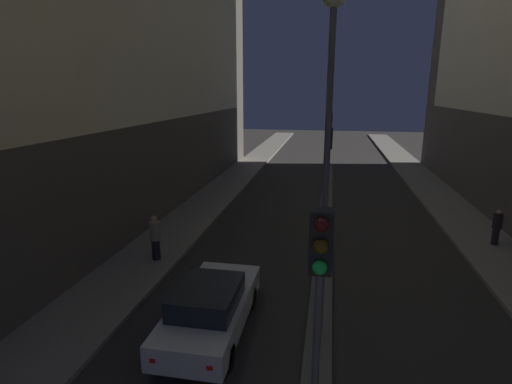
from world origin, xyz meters
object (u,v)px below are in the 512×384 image
Objects in this scene: car_left_lane at (210,307)px; pedestrian_on_right_sidewalk at (497,226)px; pedestrian_on_left_sidewalk at (155,237)px; traffic_light_near at (318,300)px; traffic_light_mid at (328,159)px; street_lamp at (330,97)px; traffic_light_far at (330,131)px.

pedestrian_on_right_sidewalk is at bearing 38.92° from car_left_lane.
pedestrian_on_right_sidewalk is (13.53, 4.08, -0.11)m from pedestrian_on_left_sidewalk.
traffic_light_near is 12.04m from traffic_light_mid.
street_lamp reaches higher than traffic_light_mid.
traffic_light_near reaches higher than car_left_lane.
traffic_light_near and traffic_light_far have the same top height.
car_left_lane is (-2.95, -0.52, -5.60)m from street_lamp.
traffic_light_near is 1.00× the size of traffic_light_mid.
traffic_light_near is 14.59m from pedestrian_on_right_sidewalk.
traffic_light_near is 1.04× the size of car_left_lane.
street_lamp is at bearing -90.00° from traffic_light_mid.
pedestrian_on_left_sidewalk is (-6.38, -15.38, -2.62)m from traffic_light_far.
street_lamp is (0.00, -18.93, 2.69)m from traffic_light_far.
street_lamp is 6.35m from car_left_lane.
pedestrian_on_left_sidewalk is (-6.38, 8.34, -2.62)m from traffic_light_near.
traffic_light_near is 1.00× the size of traffic_light_far.
traffic_light_mid is 0.56× the size of street_lamp.
pedestrian_on_left_sidewalk is (-3.43, 4.07, 0.29)m from car_left_lane.
street_lamp is at bearing -133.12° from pedestrian_on_right_sidewalk.
street_lamp is at bearing 10.05° from car_left_lane.
traffic_light_far is 16.85m from pedestrian_on_left_sidewalk.
traffic_light_mid is at bearing 90.00° from traffic_light_near.
traffic_light_mid is 8.81m from car_left_lane.
pedestrian_on_right_sidewalk is (10.10, 8.15, 0.18)m from car_left_lane.
traffic_light_mid is at bearing -90.00° from traffic_light_far.
traffic_light_mid and traffic_light_far have the same top height.
pedestrian_on_left_sidewalk is 1.14× the size of pedestrian_on_right_sidewalk.
traffic_light_mid is 2.75× the size of pedestrian_on_left_sidewalk.
pedestrian_on_right_sidewalk is at bearing 60.09° from traffic_light_near.
car_left_lane is at bearing -98.63° from traffic_light_far.
traffic_light_far is 2.75× the size of pedestrian_on_left_sidewalk.
pedestrian_on_left_sidewalk is at bearing -149.90° from traffic_light_mid.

